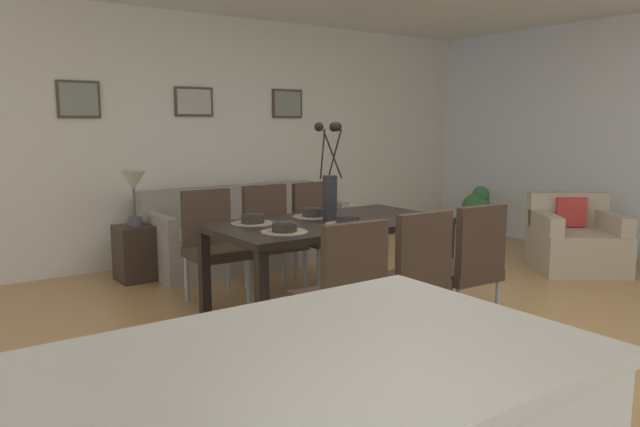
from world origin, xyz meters
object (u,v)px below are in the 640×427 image
Objects in this scene: sofa at (245,237)px; armchair at (575,241)px; table_lamp at (134,186)px; framed_picture_left at (79,99)px; dining_chair_mid_right at (319,227)px; framed_picture_center at (194,102)px; dining_chair_far_right at (271,232)px; bowl_near_left at (284,226)px; bowl_near_right at (253,218)px; potted_plant at (477,210)px; framed_picture_right at (287,104)px; dining_chair_near_left at (344,289)px; dining_table at (330,230)px; side_table at (137,253)px; bowl_far_right at (313,212)px; dining_chair_far_left at (412,273)px; dining_chair_mid_left at (468,262)px; dining_chair_near_right at (212,240)px; centerpiece_vase at (330,183)px; bowl_far_left at (348,219)px.

armchair is at bearing -39.68° from sofa.
framed_picture_left is at bearing 121.55° from table_lamp.
dining_chair_mid_right is 2.16× the size of framed_picture_center.
dining_chair_far_right reaches higher than bowl_near_left.
bowl_near_right is 0.25× the size of potted_plant.
table_lamp is 1.28× the size of framed_picture_right.
dining_chair_near_left is 1.00× the size of dining_chair_mid_right.
dining_table reaches higher than side_table.
sofa is at bearing 68.35° from bowl_near_left.
bowl_near_left reaches higher than dining_table.
bowl_far_right is (-0.03, -0.70, 0.27)m from dining_chair_far_right.
dining_chair_far_left is at bearing -63.04° from bowl_near_right.
framed_picture_right is (0.61, 3.29, 1.18)m from dining_chair_mid_left.
bowl_near_left is 0.43m from bowl_near_right.
table_lamp is (-0.31, 1.69, 0.11)m from bowl_near_right.
framed_picture_right reaches higher than dining_chair_near_left.
dining_chair_mid_left is 1.00× the size of dining_chair_mid_right.
bowl_near_right reaches higher than potted_plant.
dining_chair_mid_left reaches higher than bowl_near_left.
sofa is at bearing 50.36° from dining_chair_near_right.
armchair reaches higher than dining_table.
dining_chair_near_right is at bearing 122.68° from dining_table.
bowl_far_right is at bearing -92.28° from dining_chair_far_right.
bowl_near_left is at bearing -141.26° from bowl_far_right.
framed_picture_right reaches higher than bowl_near_right.
dining_chair_mid_right reaches higher than sofa.
bowl_near_left is at bearing -111.65° from sofa.
framed_picture_right is at bearing 14.26° from side_table.
dining_chair_far_right is at bearing -88.94° from framed_picture_center.
framed_picture_center is (-0.00, 2.41, 0.66)m from centerpiece_vase.
bowl_near_left is at bearing -116.67° from dining_chair_far_right.
dining_table is at bearing 122.04° from dining_chair_mid_left.
dining_chair_near_left is at bearing -169.07° from armchair.
dining_chair_near_right reaches higher than bowl_far_left.
dining_chair_mid_left and dining_chair_mid_right have the same top height.
dining_chair_near_right is 1.00× the size of dining_chair_far_right.
dining_table is 0.25m from bowl_far_right.
dining_chair_far_right is at bearing 175.01° from dining_chair_mid_right.
framed_picture_left reaches higher than side_table.
framed_picture_left reaches higher than bowl_near_left.
bowl_far_left is 0.25× the size of potted_plant.
centerpiece_vase is 4.32× the size of bowl_near_right.
dining_chair_near_left is 1.77× the size of side_table.
dining_chair_near_left reaches higher than bowl_far_left.
dining_chair_mid_left is at bearing -63.31° from table_lamp.
dining_chair_mid_left is 1.25× the size of centerpiece_vase.
dining_chair_mid_right reaches higher than bowl_far_left.
potted_plant is (3.34, 0.51, -0.14)m from dining_chair_far_right.
bowl_far_right is at bearing -117.88° from framed_picture_right.
dining_chair_far_right is at bearing 4.34° from dining_chair_near_right.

